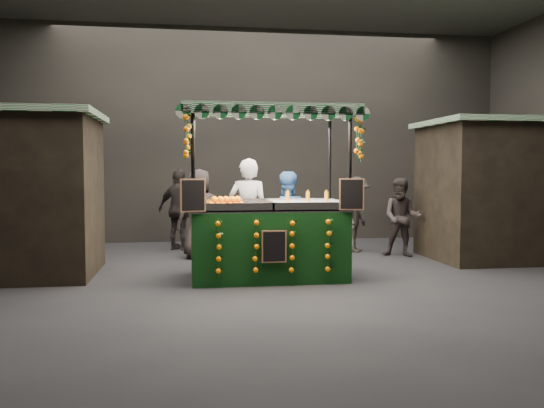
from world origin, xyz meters
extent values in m
plane|color=black|center=(0.00, 0.00, 0.00)|extent=(12.00, 12.00, 0.00)
cube|color=black|center=(0.00, 5.00, 2.50)|extent=(12.00, 0.10, 5.00)
cube|color=black|center=(0.00, -5.00, 2.50)|extent=(12.00, 0.10, 5.00)
cube|color=black|center=(-4.40, 1.00, 1.25)|extent=(2.80, 2.00, 2.50)
cube|color=#125624|center=(-4.40, 1.00, 2.55)|extent=(3.00, 2.20, 0.10)
cube|color=black|center=(4.40, 1.50, 1.25)|extent=(2.80, 2.00, 2.50)
cube|color=#125624|center=(4.40, 1.50, 2.55)|extent=(3.00, 2.20, 0.10)
cube|color=black|center=(-0.32, 0.22, 0.53)|extent=(2.33, 1.27, 1.06)
cube|color=#B2B5B9|center=(-0.32, 0.22, 1.08)|extent=(2.33, 1.27, 0.04)
cylinder|color=black|center=(-1.45, -0.38, 1.27)|extent=(0.05, 0.05, 2.54)
cylinder|color=black|center=(0.82, -0.38, 1.27)|extent=(0.05, 0.05, 2.54)
cylinder|color=black|center=(-1.45, 0.82, 1.27)|extent=(0.05, 0.05, 2.54)
cylinder|color=black|center=(0.82, 0.82, 1.27)|extent=(0.05, 0.05, 2.54)
cube|color=#125624|center=(-0.32, 0.22, 2.58)|extent=(2.59, 1.54, 0.08)
cube|color=white|center=(0.32, 0.22, 1.14)|extent=(1.04, 1.14, 0.08)
cube|color=black|center=(-1.46, -0.45, 1.32)|extent=(0.36, 0.10, 0.47)
cube|color=black|center=(0.83, -0.45, 1.32)|extent=(0.36, 0.10, 0.47)
cube|color=black|center=(-0.32, -0.46, 0.58)|extent=(0.36, 0.03, 0.47)
imported|color=gray|center=(-0.52, 1.09, 0.94)|extent=(0.78, 0.62, 1.87)
imported|color=#2B538C|center=(0.14, 1.19, 0.82)|extent=(0.87, 0.71, 1.65)
imported|color=#2B2623|center=(-3.35, 1.98, 0.81)|extent=(0.70, 0.62, 1.62)
imported|color=#2C2423|center=(2.57, 2.03, 0.76)|extent=(0.92, 0.85, 1.52)
imported|color=black|center=(-1.70, 3.62, 0.85)|extent=(1.07, 0.87, 1.71)
imported|color=#282420|center=(1.90, 2.80, 0.77)|extent=(1.00, 1.15, 1.54)
imported|color=#2B2423|center=(-1.31, 2.41, 0.85)|extent=(0.92, 0.69, 1.70)
camera|label=1|loc=(-1.54, -8.48, 1.67)|focal=37.76mm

